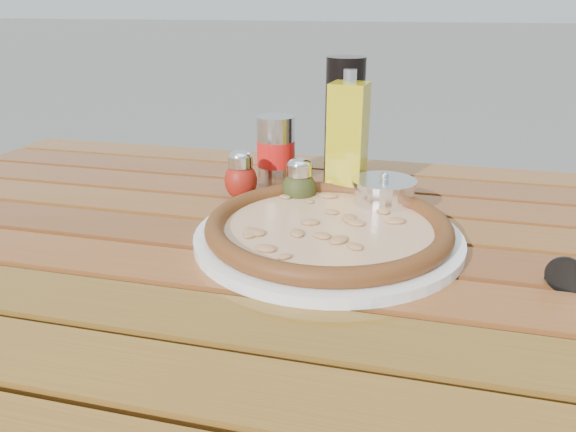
% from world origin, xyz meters
% --- Properties ---
extents(table, '(1.40, 0.90, 0.75)m').
position_xyz_m(table, '(0.00, -0.00, 0.67)').
color(table, '#37220C').
rests_on(table, ground).
extents(plate, '(0.42, 0.42, 0.01)m').
position_xyz_m(plate, '(0.06, 0.01, 0.76)').
color(plate, white).
rests_on(plate, table).
extents(pizza, '(0.34, 0.34, 0.03)m').
position_xyz_m(pizza, '(0.06, 0.01, 0.77)').
color(pizza, beige).
rests_on(pizza, plate).
extents(pepper_shaker, '(0.06, 0.06, 0.08)m').
position_xyz_m(pepper_shaker, '(-0.11, 0.16, 0.79)').
color(pepper_shaker, '#A11E12').
rests_on(pepper_shaker, table).
extents(oregano_shaker, '(0.07, 0.07, 0.08)m').
position_xyz_m(oregano_shaker, '(-0.01, 0.13, 0.79)').
color(oregano_shaker, '#3B421A').
rests_on(oregano_shaker, table).
extents(dark_bottle, '(0.09, 0.09, 0.22)m').
position_xyz_m(dark_bottle, '(0.04, 0.27, 0.86)').
color(dark_bottle, black).
rests_on(dark_bottle, table).
extents(soda_can, '(0.08, 0.08, 0.12)m').
position_xyz_m(soda_can, '(-0.08, 0.25, 0.81)').
color(soda_can, silver).
rests_on(soda_can, table).
extents(olive_oil_cruet, '(0.06, 0.06, 0.21)m').
position_xyz_m(olive_oil_cruet, '(0.05, 0.18, 0.85)').
color(olive_oil_cruet, gold).
rests_on(olive_oil_cruet, table).
extents(parmesan_tin, '(0.12, 0.12, 0.07)m').
position_xyz_m(parmesan_tin, '(0.12, 0.13, 0.78)').
color(parmesan_tin, white).
rests_on(parmesan_tin, table).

